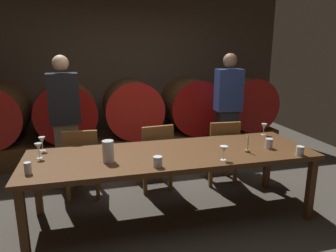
# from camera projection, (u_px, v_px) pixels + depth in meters

# --- Properties ---
(ground_plane) EXTENTS (7.43, 7.43, 0.00)m
(ground_plane) POSITION_uv_depth(u_px,v_px,m) (160.00, 212.00, 3.50)
(ground_plane) COLOR #3F3A33
(back_wall) EXTENTS (5.72, 0.24, 2.85)m
(back_wall) POSITION_uv_depth(u_px,v_px,m) (127.00, 69.00, 5.62)
(back_wall) COLOR #473A2D
(back_wall) RESTS_ON ground
(barrel_shelf) EXTENTS (5.15, 0.90, 0.36)m
(barrel_shelf) POSITION_uv_depth(u_px,v_px,m) (133.00, 144.00, 5.41)
(barrel_shelf) COLOR brown
(barrel_shelf) RESTS_ON ground
(wine_barrel_left) EXTENTS (0.93, 0.94, 0.93)m
(wine_barrel_left) POSITION_uv_depth(u_px,v_px,m) (68.00, 110.00, 5.00)
(wine_barrel_left) COLOR brown
(wine_barrel_left) RESTS_ON barrel_shelf
(wine_barrel_center) EXTENTS (0.93, 0.94, 0.93)m
(wine_barrel_center) POSITION_uv_depth(u_px,v_px,m) (132.00, 107.00, 5.25)
(wine_barrel_center) COLOR #513319
(wine_barrel_center) RESTS_ON barrel_shelf
(wine_barrel_right) EXTENTS (0.93, 0.94, 0.93)m
(wine_barrel_right) POSITION_uv_depth(u_px,v_px,m) (191.00, 105.00, 5.50)
(wine_barrel_right) COLOR #513319
(wine_barrel_right) RESTS_ON barrel_shelf
(wine_barrel_far_right) EXTENTS (0.93, 0.94, 0.93)m
(wine_barrel_far_right) POSITION_uv_depth(u_px,v_px,m) (243.00, 102.00, 5.75)
(wine_barrel_far_right) COLOR brown
(wine_barrel_far_right) RESTS_ON barrel_shelf
(dining_table) EXTENTS (2.98, 0.95, 0.74)m
(dining_table) POSITION_uv_depth(u_px,v_px,m) (172.00, 158.00, 3.26)
(dining_table) COLOR #4C2D16
(dining_table) RESTS_ON ground
(chair_left) EXTENTS (0.43, 0.43, 0.88)m
(chair_left) POSITION_uv_depth(u_px,v_px,m) (82.00, 160.00, 3.74)
(chair_left) COLOR brown
(chair_left) RESTS_ON ground
(chair_center) EXTENTS (0.44, 0.44, 0.88)m
(chair_center) POSITION_uv_depth(u_px,v_px,m) (155.00, 154.00, 3.96)
(chair_center) COLOR brown
(chair_center) RESTS_ON ground
(chair_right) EXTENTS (0.43, 0.43, 0.88)m
(chair_right) POSITION_uv_depth(u_px,v_px,m) (222.00, 149.00, 4.15)
(chair_right) COLOR brown
(chair_right) RESTS_ON ground
(guest_left) EXTENTS (0.41, 0.28, 1.72)m
(guest_left) POSITION_uv_depth(u_px,v_px,m) (65.00, 122.00, 3.98)
(guest_left) COLOR brown
(guest_left) RESTS_ON ground
(guest_right) EXTENTS (0.39, 0.26, 1.73)m
(guest_right) POSITION_uv_depth(u_px,v_px,m) (228.00, 110.00, 4.70)
(guest_right) COLOR black
(guest_right) RESTS_ON ground
(candle_center) EXTENTS (0.05, 0.05, 0.20)m
(candle_center) POSITION_uv_depth(u_px,v_px,m) (247.00, 147.00, 3.25)
(candle_center) COLOR olive
(candle_center) RESTS_ON dining_table
(pitcher) EXTENTS (0.11, 0.11, 0.21)m
(pitcher) POSITION_uv_depth(u_px,v_px,m) (108.00, 151.00, 2.96)
(pitcher) COLOR silver
(pitcher) RESTS_ON dining_table
(wine_glass_far_left) EXTENTS (0.07, 0.07, 0.16)m
(wine_glass_far_left) POSITION_uv_depth(u_px,v_px,m) (38.00, 147.00, 3.05)
(wine_glass_far_left) COLOR silver
(wine_glass_far_left) RESTS_ON dining_table
(wine_glass_center_left) EXTENTS (0.07, 0.07, 0.15)m
(wine_glass_center_left) POSITION_uv_depth(u_px,v_px,m) (42.00, 141.00, 3.28)
(wine_glass_center_left) COLOR white
(wine_glass_center_left) RESTS_ON dining_table
(wine_glass_center_right) EXTENTS (0.08, 0.08, 0.14)m
(wine_glass_center_right) POSITION_uv_depth(u_px,v_px,m) (224.00, 150.00, 3.00)
(wine_glass_center_right) COLOR white
(wine_glass_center_right) RESTS_ON dining_table
(wine_glass_far_right) EXTENTS (0.07, 0.07, 0.14)m
(wine_glass_far_right) POSITION_uv_depth(u_px,v_px,m) (264.00, 127.00, 3.88)
(wine_glass_far_right) COLOR silver
(wine_glass_far_right) RESTS_ON dining_table
(cup_far_left) EXTENTS (0.06, 0.06, 0.10)m
(cup_far_left) POSITION_uv_depth(u_px,v_px,m) (28.00, 168.00, 2.69)
(cup_far_left) COLOR silver
(cup_far_left) RESTS_ON dining_table
(cup_center_left) EXTENTS (0.08, 0.08, 0.10)m
(cup_center_left) POSITION_uv_depth(u_px,v_px,m) (158.00, 162.00, 2.85)
(cup_center_left) COLOR silver
(cup_center_left) RESTS_ON dining_table
(cup_center_right) EXTENTS (0.08, 0.08, 0.11)m
(cup_center_right) POSITION_uv_depth(u_px,v_px,m) (269.00, 143.00, 3.38)
(cup_center_right) COLOR silver
(cup_center_right) RESTS_ON dining_table
(cup_far_right) EXTENTS (0.08, 0.08, 0.09)m
(cup_far_right) POSITION_uv_depth(u_px,v_px,m) (300.00, 151.00, 3.16)
(cup_far_right) COLOR silver
(cup_far_right) RESTS_ON dining_table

